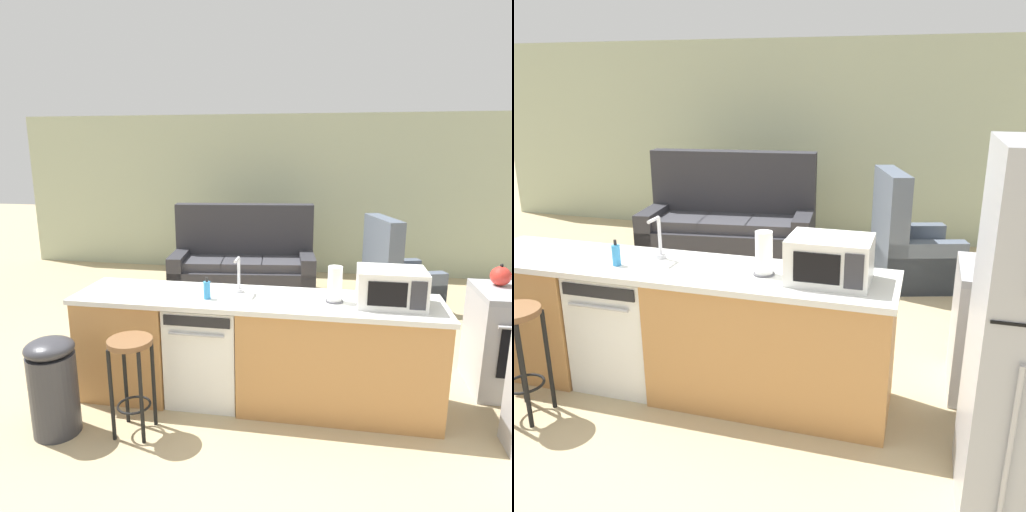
# 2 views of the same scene
# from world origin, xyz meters

# --- Properties ---
(ground_plane) EXTENTS (24.00, 24.00, 0.00)m
(ground_plane) POSITION_xyz_m (0.00, 0.00, 0.00)
(ground_plane) COLOR tan
(wall_back) EXTENTS (10.00, 0.06, 2.60)m
(wall_back) POSITION_xyz_m (0.30, 4.20, 1.30)
(wall_back) COLOR #A8B293
(wall_back) RESTS_ON ground_plane
(kitchen_counter) EXTENTS (2.94, 0.66, 0.90)m
(kitchen_counter) POSITION_xyz_m (0.24, 0.00, 0.42)
(kitchen_counter) COLOR #B77F47
(kitchen_counter) RESTS_ON ground_plane
(dishwasher) EXTENTS (0.58, 0.61, 0.84)m
(dishwasher) POSITION_xyz_m (-0.25, -0.00, 0.42)
(dishwasher) COLOR white
(dishwasher) RESTS_ON ground_plane
(microwave) EXTENTS (0.50, 0.37, 0.28)m
(microwave) POSITION_xyz_m (1.19, -0.00, 1.04)
(microwave) COLOR white
(microwave) RESTS_ON kitchen_counter
(sink_faucet) EXTENTS (0.07, 0.18, 0.30)m
(sink_faucet) POSITION_xyz_m (-0.01, 0.10, 1.03)
(sink_faucet) COLOR silver
(sink_faucet) RESTS_ON kitchen_counter
(paper_towel_roll) EXTENTS (0.14, 0.14, 0.28)m
(paper_towel_roll) POSITION_xyz_m (0.77, -0.00, 1.04)
(paper_towel_roll) COLOR #4C4C51
(paper_towel_roll) RESTS_ON kitchen_counter
(soap_bottle) EXTENTS (0.06, 0.06, 0.18)m
(soap_bottle) POSITION_xyz_m (-0.22, -0.10, 0.97)
(soap_bottle) COLOR #338CCC
(soap_bottle) RESTS_ON kitchen_counter
(kettle) EXTENTS (0.21, 0.17, 0.19)m
(kettle) POSITION_xyz_m (2.18, 0.68, 0.99)
(kettle) COLOR red
(kettle) RESTS_ON stove_range
(bar_stool) EXTENTS (0.32, 0.32, 0.74)m
(bar_stool) POSITION_xyz_m (-0.65, -0.60, 0.54)
(bar_stool) COLOR brown
(bar_stool) RESTS_ON ground_plane
(trash_bin) EXTENTS (0.35, 0.35, 0.74)m
(trash_bin) POSITION_xyz_m (-1.22, -0.70, 0.38)
(trash_bin) COLOR #333338
(trash_bin) RESTS_ON ground_plane
(couch) EXTENTS (2.10, 1.14, 1.27)m
(couch) POSITION_xyz_m (-0.52, 2.86, 0.39)
(couch) COLOR #2D2D33
(couch) RESTS_ON ground_plane
(armchair) EXTENTS (1.02, 1.05, 1.20)m
(armchair) POSITION_xyz_m (1.57, 2.59, 0.35)
(armchair) COLOR #515B6B
(armchair) RESTS_ON ground_plane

